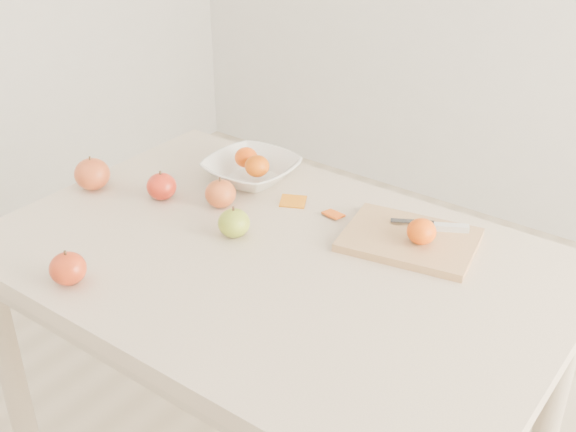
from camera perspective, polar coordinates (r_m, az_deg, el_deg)
The scene contains 14 objects.
table at distance 1.57m, azimuth -1.09°, elevation -6.10°, with size 1.20×0.80×0.75m.
cutting_board at distance 1.57m, azimuth 9.58°, elevation -1.87°, with size 0.28×0.20×0.02m, color tan.
board_tangerine at distance 1.53m, azimuth 10.51°, elevation -1.21°, with size 0.06×0.06×0.05m, color #D45907.
fruit_bowl at distance 1.81m, azimuth -2.89°, elevation 3.63°, with size 0.22×0.22×0.05m, color white.
bowl_tangerine_near at distance 1.82m, azimuth -3.33°, elevation 4.65°, with size 0.06×0.06×0.05m, color #D23D07.
bowl_tangerine_far at distance 1.77m, azimuth -2.46°, elevation 3.97°, with size 0.06×0.06×0.05m, color #E65C08.
orange_peel_a at distance 1.71m, azimuth 0.40°, elevation 1.03°, with size 0.06×0.04×0.00m, color #CA6B0E.
orange_peel_b at distance 1.66m, azimuth 3.61°, elevation 0.07°, with size 0.04×0.04×0.00m, color #DF530F.
paring_knife at distance 1.60m, azimuth 12.28°, elevation -0.82°, with size 0.16×0.08×0.01m.
apple_green at distance 1.57m, azimuth -4.29°, elevation -0.56°, with size 0.07×0.07×0.06m, color olive.
apple_red_a at distance 1.69m, azimuth -5.36°, elevation 1.78°, with size 0.07×0.07×0.07m, color maroon.
apple_red_c at distance 1.47m, azimuth -17.00°, elevation -3.99°, with size 0.07×0.07×0.07m, color maroon.
apple_red_b at distance 1.74m, azimuth -9.96°, elevation 2.32°, with size 0.07×0.07×0.06m, color maroon.
apple_red_d at distance 1.82m, azimuth -15.21°, elevation 3.22°, with size 0.09×0.09×0.08m, color #A3261E.
Camera 1 is at (0.78, -1.01, 1.57)m, focal length 45.00 mm.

